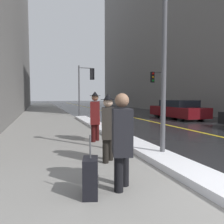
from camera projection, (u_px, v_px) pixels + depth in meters
sidewalk_slab at (47, 117)px, 16.59m from camera, size 4.00×80.00×0.01m
road_centre_stripe at (121, 115)px, 18.47m from camera, size 0.16×80.00×0.00m
snow_bank_curb at (111, 133)px, 8.72m from camera, size 0.75×14.19×0.16m
building_facade_right at (169, 9)px, 27.05m from camera, size 6.00×36.00×24.79m
lamp_post at (164, 49)px, 5.24m from camera, size 0.28×0.28×4.37m
traffic_light_near at (87, 80)px, 17.25m from camera, size 1.31×0.43×3.93m
traffic_light_far at (157, 83)px, 18.77m from camera, size 1.31×0.36×3.78m
pedestrian_with_shoulder_bag at (122, 137)px, 3.52m from camera, size 0.42×0.74×1.57m
pedestrian_trailing at (108, 125)px, 5.00m from camera, size 0.40×0.54×1.58m
pedestrian_in_fedora at (95, 114)px, 7.32m from camera, size 0.43×0.76×1.69m
parked_car_maroon at (178, 110)px, 15.15m from camera, size 1.83×4.63×1.28m
rolling_suitcase at (90, 178)px, 3.26m from camera, size 0.30×0.40×0.95m
fire_hydrant at (98, 120)px, 10.84m from camera, size 0.20×0.20×0.70m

